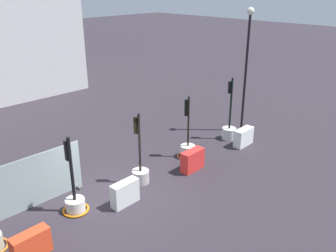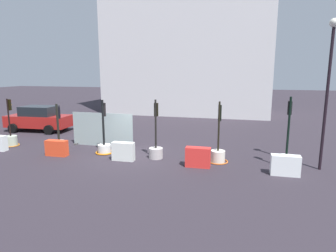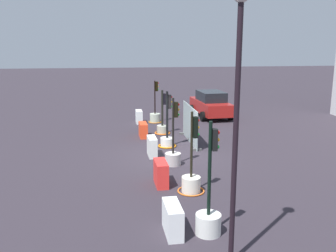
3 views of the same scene
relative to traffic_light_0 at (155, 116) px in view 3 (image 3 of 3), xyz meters
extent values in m
plane|color=#2E2730|center=(7.24, -0.15, -0.42)|extent=(120.00, 120.00, 0.00)
cylinder|color=#AEB8A3|center=(0.00, -0.01, -0.13)|extent=(0.66, 0.66, 0.57)
cylinder|color=black|center=(0.00, -0.01, 1.20)|extent=(0.08, 0.08, 2.10)
cube|color=black|center=(0.01, 0.11, 1.90)|extent=(0.17, 0.16, 0.61)
sphere|color=red|center=(0.02, 0.19, 2.10)|extent=(0.10, 0.10, 0.10)
sphere|color=orange|center=(0.02, 0.19, 1.90)|extent=(0.10, 0.10, 0.10)
sphere|color=green|center=(0.02, 0.19, 1.69)|extent=(0.10, 0.10, 0.10)
torus|color=orange|center=(0.00, -0.01, -0.39)|extent=(0.84, 0.84, 0.05)
cylinder|color=#AEB19E|center=(3.06, 0.08, -0.19)|extent=(0.62, 0.62, 0.46)
cylinder|color=black|center=(3.06, 0.08, 1.04)|extent=(0.12, 0.12, 2.00)
cube|color=black|center=(3.05, 0.22, 1.54)|extent=(0.16, 0.16, 0.62)
sphere|color=red|center=(3.04, 0.30, 1.75)|extent=(0.09, 0.09, 0.09)
sphere|color=orange|center=(3.04, 0.30, 1.54)|extent=(0.09, 0.09, 0.09)
sphere|color=green|center=(3.04, 0.30, 1.33)|extent=(0.09, 0.09, 0.09)
torus|color=orange|center=(3.06, 0.08, -0.38)|extent=(0.89, 0.89, 0.07)
cylinder|color=silver|center=(5.79, -0.02, -0.19)|extent=(0.66, 0.66, 0.45)
cylinder|color=black|center=(5.79, -0.02, 1.18)|extent=(0.11, 0.11, 2.29)
cube|color=black|center=(5.79, 0.11, 1.82)|extent=(0.15, 0.14, 0.68)
sphere|color=red|center=(5.79, 0.19, 2.05)|extent=(0.10, 0.10, 0.10)
sphere|color=orange|center=(5.79, 0.19, 1.82)|extent=(0.10, 0.10, 0.10)
sphere|color=green|center=(5.79, 0.19, 1.59)|extent=(0.10, 0.10, 0.10)
torus|color=orange|center=(5.79, -0.02, -0.37)|extent=(0.90, 0.90, 0.08)
cylinder|color=#B4ABAA|center=(8.61, -0.16, -0.16)|extent=(0.67, 0.67, 0.50)
cylinder|color=black|center=(8.61, -0.16, 1.25)|extent=(0.09, 0.09, 2.33)
cube|color=black|center=(8.60, -0.04, 1.94)|extent=(0.17, 0.17, 0.63)
sphere|color=red|center=(8.60, 0.06, 2.15)|extent=(0.10, 0.10, 0.10)
sphere|color=orange|center=(8.60, 0.06, 1.94)|extent=(0.10, 0.10, 0.10)
sphere|color=green|center=(8.60, 0.06, 1.73)|extent=(0.10, 0.10, 0.10)
cylinder|color=silver|center=(11.56, 0.02, -0.15)|extent=(0.65, 0.65, 0.54)
cylinder|color=black|center=(11.56, 0.02, 1.26)|extent=(0.09, 0.09, 2.27)
cube|color=black|center=(11.58, 0.13, 1.86)|extent=(0.16, 0.17, 0.72)
sphere|color=red|center=(11.59, 0.22, 2.10)|extent=(0.09, 0.09, 0.09)
sphere|color=orange|center=(11.59, 0.22, 1.86)|extent=(0.09, 0.09, 0.09)
sphere|color=green|center=(11.59, 0.22, 1.62)|extent=(0.09, 0.09, 0.09)
torus|color=orange|center=(11.56, 0.02, -0.39)|extent=(0.94, 0.94, 0.05)
cylinder|color=silver|center=(14.49, -0.10, -0.13)|extent=(0.69, 0.69, 0.56)
cylinder|color=black|center=(14.49, -0.10, 1.42)|extent=(0.09, 0.09, 2.54)
cube|color=black|center=(14.49, 0.01, 2.20)|extent=(0.17, 0.13, 0.57)
sphere|color=red|center=(14.49, 0.09, 2.39)|extent=(0.10, 0.10, 0.10)
sphere|color=orange|center=(14.49, 0.09, 2.20)|extent=(0.10, 0.10, 0.10)
sphere|color=green|center=(14.49, 0.09, 2.01)|extent=(0.10, 0.10, 0.10)
cube|color=white|center=(0.12, -1.04, -0.01)|extent=(0.98, 0.40, 0.81)
cube|color=#EA4221|center=(3.73, -1.04, -0.03)|extent=(1.10, 0.43, 0.78)
cube|color=silver|center=(7.24, -0.90, 0.02)|extent=(1.06, 0.39, 0.87)
cube|color=red|center=(10.79, -0.93, 0.02)|extent=(1.09, 0.44, 0.88)
cube|color=white|center=(14.34, -1.05, 0.00)|extent=(1.13, 0.44, 0.83)
cube|color=maroon|center=(-1.31, 3.97, 0.30)|extent=(4.51, 2.08, 0.79)
cube|color=black|center=(-1.25, 3.97, 1.02)|extent=(2.38, 1.72, 0.65)
cylinder|color=black|center=(-0.02, 5.01, -0.10)|extent=(0.66, 0.32, 0.64)
cylinder|color=black|center=(0.11, 3.13, -0.10)|extent=(0.66, 0.32, 0.64)
cylinder|color=black|center=(-2.74, 4.82, -0.10)|extent=(0.66, 0.32, 0.64)
cylinder|color=black|center=(-2.61, 2.93, -0.10)|extent=(0.66, 0.32, 0.64)
cylinder|color=black|center=(15.88, 0.09, 2.51)|extent=(0.12, 0.12, 5.85)
cube|color=#91A3A3|center=(5.05, 1.26, 0.53)|extent=(3.63, 0.04, 1.88)
cube|color=#4C4C4C|center=(3.42, 1.26, -0.37)|extent=(0.16, 0.50, 0.10)
cube|color=#4C4C4C|center=(6.68, 1.26, -0.37)|extent=(0.16, 0.50, 0.10)
camera|label=1|loc=(0.55, -9.60, 6.87)|focal=38.90mm
camera|label=2|loc=(12.66, -12.95, 3.68)|focal=30.76mm
camera|label=3|loc=(23.50, -2.45, 4.64)|focal=40.21mm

